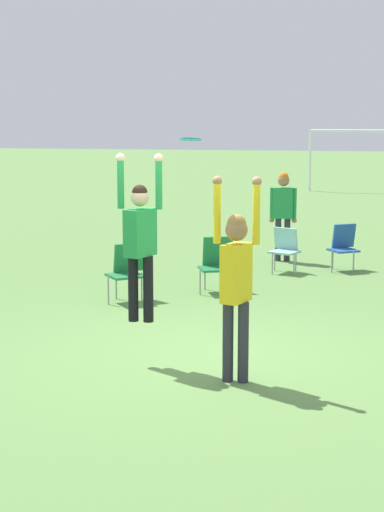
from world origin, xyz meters
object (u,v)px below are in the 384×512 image
Objects in this scene: frisbee at (190,139)px; camping_chair_5 at (344,244)px; person_spectator_near at (283,208)px; person_defending at (236,273)px; person_jumping at (140,235)px; camping_chair_1 at (285,247)px; camping_chair_4 at (216,261)px; camping_chair_3 at (127,268)px.

frisbee is 7.43m from camping_chair_5.
person_defending is at bearing -85.65° from person_spectator_near.
camping_chair_1 is at bearing 10.96° from person_jumping.
person_defending is 6.80m from camping_chair_1.
camping_chair_1 is 2.22m from camping_chair_4.
person_defending is 7.26m from camping_chair_5.
person_spectator_near is at bearing -157.33° from person_defending.
camping_chair_4 is (1.25, 1.01, -0.01)m from camping_chair_3.
camping_chair_3 is (-2.30, 3.74, -0.69)m from person_defending.
camping_chair_1 is (-0.11, 6.75, -0.74)m from person_defending.
person_spectator_near is at bearing 13.74° from person_jumping.
person_jumping is 2.17× the size of camping_chair_3.
frisbee is at bearing -90.15° from person_defending.
person_spectator_near is (0.92, 7.52, -0.46)m from person_jumping.
camping_chair_1 is (0.44, 6.55, -2.16)m from frisbee.
frisbee is (0.64, -0.24, 1.10)m from person_jumping.
camping_chair_3 is (-1.76, 3.53, -2.11)m from frisbee.
person_spectator_near is (-0.27, 7.97, -0.14)m from person_defending.
person_defending is at bearing -90.00° from person_jumping.
camping_chair_4 is at bearing -179.83° from camping_chair_3.
camping_chair_4 reaches higher than camping_chair_3.
camping_chair_3 is (-2.19, -3.02, 0.05)m from camping_chair_1.
person_spectator_near reaches higher than camping_chair_5.
camping_chair_3 is at bearing 39.39° from person_jumping.
person_spectator_near reaches higher than camping_chair_4.
camping_chair_5 is at bearing -135.60° from camping_chair_1.
frisbee is at bearing 44.77° from camping_chair_5.
person_jumping is 1.32m from person_defending.
camping_chair_4 is at bearing 88.24° from camping_chair_1.
frisbee is 0.13× the size of person_spectator_near.
camping_chair_5 is 1.58m from person_spectator_near.
camping_chair_5 is at bearing -172.20° from camping_chair_3.
person_jumping is at bearing 159.43° from frisbee.
person_spectator_near is at bearing 87.98° from frisbee.
person_jumping is at bearing -90.00° from person_defending.
person_jumping is 3.61m from camping_chair_3.
person_defending is at bearing -20.84° from frisbee.
camping_chair_5 is (1.06, 0.41, 0.02)m from camping_chair_1.
person_spectator_near is (2.03, 4.24, 0.55)m from camping_chair_3.
camping_chair_3 is 4.73m from person_spectator_near.
person_jumping is 2.15× the size of camping_chair_4.
frisbee reaches higher than person_defending.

